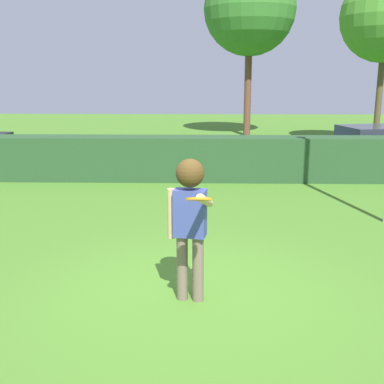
{
  "coord_description": "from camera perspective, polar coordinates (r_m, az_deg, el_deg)",
  "views": [
    {
      "loc": [
        0.14,
        -5.74,
        2.74
      ],
      "look_at": [
        -0.02,
        0.85,
        1.15
      ],
      "focal_mm": 45.17,
      "sensor_mm": 36.0,
      "label": 1
    }
  ],
  "objects": [
    {
      "name": "parked_car_blue",
      "position": [
        15.91,
        21.15,
        5.25
      ],
      "size": [
        4.47,
        2.56,
        1.25
      ],
      "color": "#263FA5",
      "rests_on": "ground"
    },
    {
      "name": "ground_plane",
      "position": [
        6.36,
        -0.04,
        -11.96
      ],
      "size": [
        60.0,
        60.0,
        0.0
      ],
      "primitive_type": "plane",
      "color": "#467826"
    },
    {
      "name": "person",
      "position": [
        5.8,
        -0.25,
        -2.38
      ],
      "size": [
        0.56,
        0.8,
        1.79
      ],
      "color": "#6F5E4F",
      "rests_on": "ground"
    },
    {
      "name": "hedge_row",
      "position": [
        12.95,
        0.72,
        3.98
      ],
      "size": [
        23.63,
        0.9,
        1.17
      ],
      "primitive_type": "cube",
      "color": "#264927",
      "rests_on": "ground"
    },
    {
      "name": "frisbee",
      "position": [
        5.01,
        0.83,
        -0.86
      ],
      "size": [
        0.28,
        0.27,
        0.11
      ],
      "color": "orange"
    },
    {
      "name": "maple_tree",
      "position": [
        23.01,
        6.85,
        20.64
      ],
      "size": [
        4.1,
        4.1,
        7.68
      ],
      "color": "brown",
      "rests_on": "ground"
    }
  ]
}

